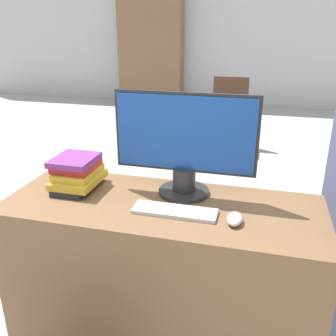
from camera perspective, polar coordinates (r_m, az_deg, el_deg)
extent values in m
cube|color=silver|center=(7.36, 12.26, 20.05)|extent=(12.00, 0.06, 2.80)
cube|color=brown|center=(1.90, -0.87, -15.48)|extent=(1.45, 0.56, 0.74)
cube|color=#474C70|center=(1.77, 23.94, -10.20)|extent=(0.05, 0.64, 1.28)
cylinder|color=#282828|center=(1.80, 2.42, -3.58)|extent=(0.24, 0.24, 0.02)
cylinder|color=#282828|center=(1.77, 2.46, -1.69)|extent=(0.11, 0.11, 0.11)
cube|color=#282828|center=(1.70, 2.61, 5.36)|extent=(0.66, 0.01, 0.37)
cube|color=#19479E|center=(1.70, 2.58, 5.32)|extent=(0.63, 0.02, 0.34)
cube|color=silver|center=(1.62, 1.03, -6.60)|extent=(0.37, 0.11, 0.02)
ellipsoid|color=silver|center=(1.56, 10.11, -7.64)|extent=(0.06, 0.11, 0.04)
cube|color=#232328|center=(1.91, -13.61, -2.57)|extent=(0.15, 0.27, 0.03)
cube|color=gold|center=(1.89, -13.47, -1.72)|extent=(0.20, 0.27, 0.03)
cube|color=gold|center=(1.89, -13.53, -0.65)|extent=(0.18, 0.23, 0.03)
cube|color=#B72D28|center=(1.88, -13.80, 0.40)|extent=(0.19, 0.20, 0.04)
cube|color=#7A3384|center=(1.86, -14.06, 1.20)|extent=(0.19, 0.22, 0.03)
cylinder|color=#4C3323|center=(4.61, 6.32, 4.58)|extent=(0.04, 0.04, 0.37)
cylinder|color=#4C3323|center=(4.58, 11.04, 4.17)|extent=(0.04, 0.04, 0.37)
cylinder|color=#4C3323|center=(4.98, 7.00, 5.79)|extent=(0.04, 0.04, 0.37)
cylinder|color=#4C3323|center=(4.94, 11.38, 5.42)|extent=(0.04, 0.04, 0.37)
cube|color=#4C3323|center=(4.72, 9.08, 7.48)|extent=(0.44, 0.44, 0.05)
cube|color=#4C3323|center=(4.86, 9.52, 10.90)|extent=(0.44, 0.04, 0.45)
cube|color=#846042|center=(7.46, -2.66, 17.74)|extent=(1.22, 0.32, 2.08)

